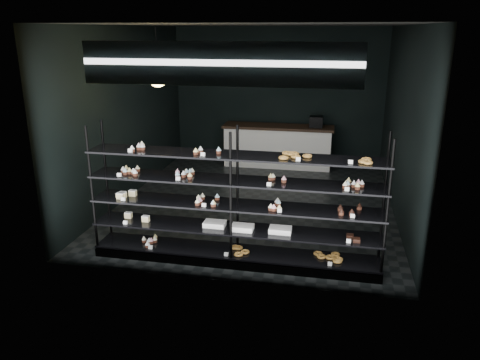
# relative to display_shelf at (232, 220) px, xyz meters

# --- Properties ---
(room) EXTENTS (5.01, 6.01, 3.20)m
(room) POSITION_rel_display_shelf_xyz_m (-0.06, 2.45, 0.97)
(room) COLOR black
(room) RESTS_ON ground
(display_shelf) EXTENTS (4.00, 0.50, 1.91)m
(display_shelf) POSITION_rel_display_shelf_xyz_m (0.00, 0.00, 0.00)
(display_shelf) COLOR black
(display_shelf) RESTS_ON room
(signage) EXTENTS (3.30, 0.05, 0.50)m
(signage) POSITION_rel_display_shelf_xyz_m (-0.06, -0.48, 2.12)
(signage) COLOR #0F0C3D
(signage) RESTS_ON room
(pendant_lamp) EXTENTS (0.32, 0.32, 0.89)m
(pendant_lamp) POSITION_rel_display_shelf_xyz_m (-1.36, 1.01, 1.82)
(pendant_lamp) COLOR black
(pendant_lamp) RESTS_ON room
(service_counter) EXTENTS (2.58, 0.65, 1.23)m
(service_counter) POSITION_rel_display_shelf_xyz_m (0.04, 4.95, -0.13)
(service_counter) COLOR silver
(service_counter) RESTS_ON room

